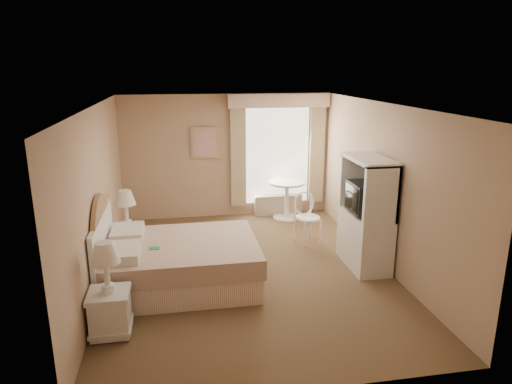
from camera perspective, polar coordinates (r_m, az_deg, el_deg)
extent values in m
cube|color=brown|center=(7.09, -0.97, -9.78)|extent=(4.20, 5.50, 0.01)
cube|color=silver|center=(6.43, -1.07, 10.80)|extent=(4.20, 5.50, 0.01)
cube|color=tan|center=(9.31, -3.69, 4.45)|extent=(4.20, 0.01, 2.50)
cube|color=tan|center=(4.12, 5.10, -10.08)|extent=(4.20, 0.01, 2.50)
cube|color=tan|center=(6.67, -19.14, -0.83)|extent=(0.01, 5.50, 2.50)
cube|color=tan|center=(7.27, 15.56, 0.77)|extent=(0.01, 5.50, 2.50)
cube|color=white|center=(9.45, 2.69, 4.63)|extent=(1.30, 0.02, 2.00)
cube|color=beige|center=(9.26, -2.28, 4.41)|extent=(0.30, 0.08, 2.05)
cube|color=beige|center=(9.62, 7.60, 4.70)|extent=(0.30, 0.08, 2.05)
cube|color=#DAA88E|center=(9.22, 2.90, 11.38)|extent=(2.05, 0.20, 0.28)
cube|color=beige|center=(9.61, 2.73, -1.57)|extent=(1.00, 0.22, 0.42)
cube|color=tan|center=(9.19, -6.51, 6.14)|extent=(0.52, 0.03, 0.62)
cube|color=beige|center=(9.17, -6.50, 6.12)|extent=(0.42, 0.02, 0.52)
cube|color=#DAA88E|center=(6.69, -9.21, -9.90)|extent=(2.07, 1.58, 0.36)
cube|color=beige|center=(6.57, -9.33, -7.40)|extent=(2.13, 1.64, 0.28)
cube|color=silver|center=(6.19, -16.39, -7.32)|extent=(0.44, 0.61, 0.14)
cube|color=silver|center=(6.89, -15.76, -4.93)|extent=(0.44, 0.61, 0.14)
cube|color=green|center=(6.38, -12.60, -6.87)|extent=(0.14, 0.10, 0.01)
cube|color=white|center=(6.63, -18.53, -7.34)|extent=(0.06, 1.68, 1.09)
cylinder|color=#A17855|center=(6.59, -18.60, -6.55)|extent=(0.05, 1.49, 1.49)
cube|color=white|center=(5.71, -17.73, -14.37)|extent=(0.43, 0.43, 0.47)
cube|color=white|center=(5.59, -17.95, -12.05)|extent=(0.47, 0.47, 0.06)
cube|color=white|center=(5.79, -17.60, -15.74)|extent=(0.47, 0.47, 0.05)
cylinder|color=white|center=(5.55, -18.02, -11.36)|extent=(0.15, 0.15, 0.09)
cylinder|color=white|center=(5.48, -18.18, -9.62)|extent=(0.07, 0.07, 0.37)
cone|color=white|center=(5.38, -18.40, -7.19)|extent=(0.33, 0.33, 0.24)
cube|color=white|center=(7.78, -15.63, -6.04)|extent=(0.42, 0.42, 0.46)
cube|color=white|center=(7.69, -15.77, -4.27)|extent=(0.46, 0.46, 0.05)
cube|color=white|center=(7.84, -15.55, -7.10)|extent=(0.46, 0.46, 0.05)
cylinder|color=white|center=(7.67, -15.81, -3.75)|extent=(0.15, 0.15, 0.09)
cylinder|color=white|center=(7.61, -15.91, -2.45)|extent=(0.06, 0.06, 0.37)
cone|color=white|center=(7.54, -16.04, -0.67)|extent=(0.33, 0.33, 0.24)
cylinder|color=white|center=(9.42, 3.80, -3.18)|extent=(0.55, 0.55, 0.03)
cylinder|color=white|center=(9.31, 3.84, -1.01)|extent=(0.08, 0.08, 0.73)
cylinder|color=white|center=(9.21, 3.89, 1.18)|extent=(0.73, 0.73, 0.04)
cylinder|color=white|center=(7.93, 6.10, -5.34)|extent=(0.03, 0.03, 0.44)
cylinder|color=white|center=(8.10, 8.07, -4.94)|extent=(0.03, 0.03, 0.44)
cylinder|color=white|center=(8.19, 4.84, -4.62)|extent=(0.03, 0.03, 0.44)
cylinder|color=white|center=(8.36, 6.77, -4.25)|extent=(0.03, 0.03, 0.44)
cylinder|color=white|center=(8.07, 6.49, -3.26)|extent=(0.53, 0.53, 0.04)
torus|color=white|center=(8.10, 6.01, -1.42)|extent=(0.43, 0.22, 0.42)
cylinder|color=white|center=(8.06, 4.90, -1.86)|extent=(0.03, 0.03, 0.39)
cylinder|color=white|center=(8.23, 6.86, -1.54)|extent=(0.03, 0.03, 0.39)
cube|color=white|center=(7.30, 13.37, -5.83)|extent=(0.52, 1.04, 0.85)
cube|color=white|center=(6.62, 15.44, -0.44)|extent=(0.52, 0.08, 0.85)
cube|color=white|center=(7.47, 12.34, 1.54)|extent=(0.52, 0.08, 0.85)
cube|color=white|center=(6.95, 14.02, 3.99)|extent=(0.52, 1.04, 0.06)
cube|color=white|center=(7.14, 15.56, 0.69)|extent=(0.04, 1.04, 0.85)
cube|color=black|center=(7.08, 13.57, -0.65)|extent=(0.45, 0.57, 0.45)
cube|color=black|center=(6.99, 11.87, -0.74)|extent=(0.02, 0.47, 0.38)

